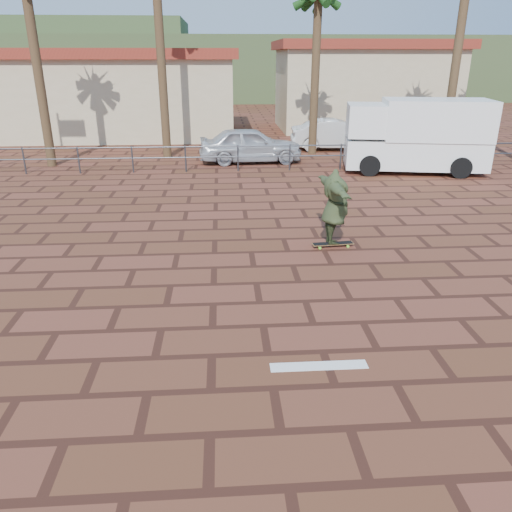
{
  "coord_description": "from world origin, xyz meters",
  "views": [
    {
      "loc": [
        -0.61,
        -7.16,
        4.12
      ],
      "look_at": [
        -0.05,
        1.1,
        0.8
      ],
      "focal_mm": 35.0,
      "sensor_mm": 36.0,
      "label": 1
    }
  ],
  "objects_px": {
    "skateboarder": "(335,207)",
    "car_white": "(337,135)",
    "campervan": "(417,134)",
    "longboard": "(333,244)",
    "car_silver": "(251,145)"
  },
  "relations": [
    {
      "from": "longboard",
      "to": "car_silver",
      "type": "height_order",
      "value": "car_silver"
    },
    {
      "from": "longboard",
      "to": "car_white",
      "type": "distance_m",
      "value": 13.3
    },
    {
      "from": "skateboarder",
      "to": "longboard",
      "type": "bearing_deg",
      "value": 149.28
    },
    {
      "from": "longboard",
      "to": "car_white",
      "type": "bearing_deg",
      "value": 72.12
    },
    {
      "from": "skateboarder",
      "to": "car_white",
      "type": "distance_m",
      "value": 13.28
    },
    {
      "from": "campervan",
      "to": "car_white",
      "type": "bearing_deg",
      "value": 121.47
    },
    {
      "from": "longboard",
      "to": "car_silver",
      "type": "distance_m",
      "value": 10.29
    },
    {
      "from": "longboard",
      "to": "car_silver",
      "type": "relative_size",
      "value": 0.23
    },
    {
      "from": "longboard",
      "to": "campervan",
      "type": "xyz_separation_m",
      "value": [
        4.83,
        7.95,
        1.33
      ]
    },
    {
      "from": "car_silver",
      "to": "car_white",
      "type": "bearing_deg",
      "value": -60.02
    },
    {
      "from": "skateboarder",
      "to": "campervan",
      "type": "bearing_deg",
      "value": -35.43
    },
    {
      "from": "car_silver",
      "to": "car_white",
      "type": "relative_size",
      "value": 0.99
    },
    {
      "from": "car_silver",
      "to": "car_white",
      "type": "height_order",
      "value": "car_silver"
    },
    {
      "from": "campervan",
      "to": "car_white",
      "type": "relative_size",
      "value": 1.28
    },
    {
      "from": "longboard",
      "to": "car_white",
      "type": "relative_size",
      "value": 0.23
    }
  ]
}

